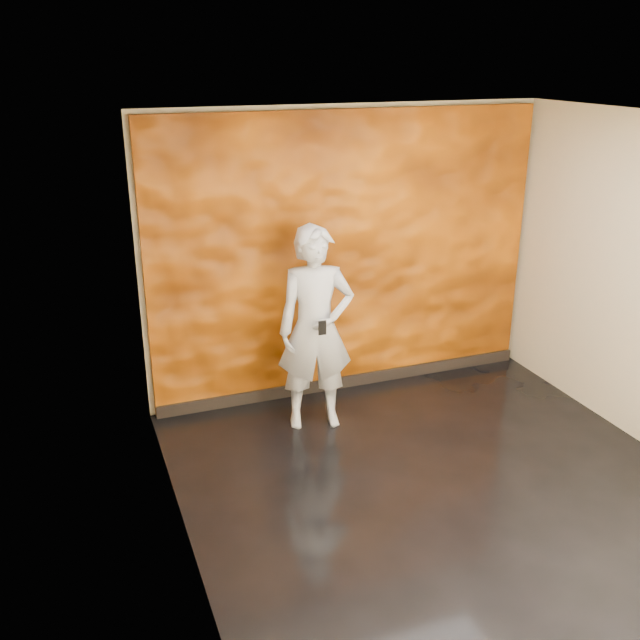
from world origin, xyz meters
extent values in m
cube|color=black|center=(0.00, 0.00, -0.01)|extent=(4.00, 4.00, 0.01)
cube|color=beige|center=(0.00, 2.00, 1.40)|extent=(4.00, 0.02, 2.80)
cube|color=beige|center=(-2.00, 0.00, 1.40)|extent=(0.02, 4.00, 2.80)
cube|color=white|center=(0.00, 0.00, 2.80)|extent=(4.00, 4.00, 0.01)
cube|color=orange|center=(0.00, 1.96, 1.38)|extent=(3.90, 0.06, 2.75)
cube|color=black|center=(0.00, 1.92, 0.06)|extent=(3.90, 0.04, 0.12)
imported|color=#969AA4|center=(-0.57, 1.33, 0.93)|extent=(0.76, 0.57, 1.87)
cube|color=black|center=(-0.61, 1.05, 1.05)|extent=(0.07, 0.02, 0.13)
camera|label=1|loc=(-2.60, -4.19, 3.24)|focal=40.00mm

